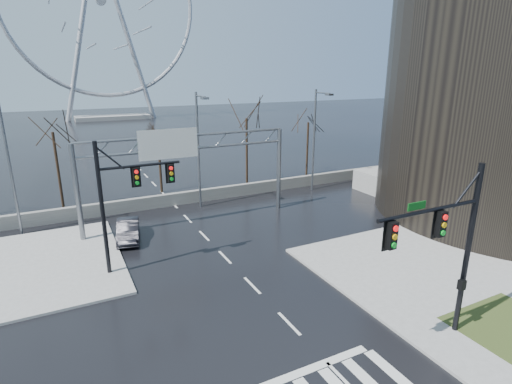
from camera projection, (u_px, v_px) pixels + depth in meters
ground at (289, 324)px, 19.09m from camera, size 260.00×260.00×0.00m
sidewalk_right_ext at (409, 262)px, 25.10m from camera, size 12.00×10.00×0.15m
sidewalk_far at (35, 266)px, 24.58m from camera, size 10.00×12.00×0.15m
grass_strip at (509, 326)px, 18.66m from camera, size 5.00×4.00×0.02m
tower_podium at (505, 187)px, 38.17m from camera, size 22.00×18.00×2.00m
barrier_wall at (174, 199)px, 36.03m from camera, size 52.00×0.50×1.10m
signal_mast_near at (450, 241)px, 16.46m from camera, size 5.52×0.41×8.00m
signal_mast_far at (122, 194)px, 22.83m from camera, size 4.72×0.41×8.00m
sign_gantry at (184, 160)px, 30.23m from camera, size 16.36×0.40×7.60m
streetlight_left at (8, 157)px, 27.74m from camera, size 0.50×2.55×10.00m
streetlight_mid at (199, 142)px, 33.79m from camera, size 0.50×2.55×10.00m
streetlight_right at (316, 133)px, 38.97m from camera, size 0.50×2.55×10.00m
tree_left at (54, 141)px, 33.58m from camera, size 3.75×3.75×7.50m
tree_center at (158, 141)px, 38.55m from camera, size 3.25×3.25×6.50m
tree_right at (247, 126)px, 41.28m from camera, size 3.90×3.90×7.80m
tree_far_right at (308, 129)px, 45.40m from camera, size 3.40×3.40×6.80m
ferris_wheel at (102, 9)px, 94.96m from camera, size 45.00×6.00×50.91m
car at (128, 230)px, 28.57m from camera, size 2.27×4.45×1.40m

